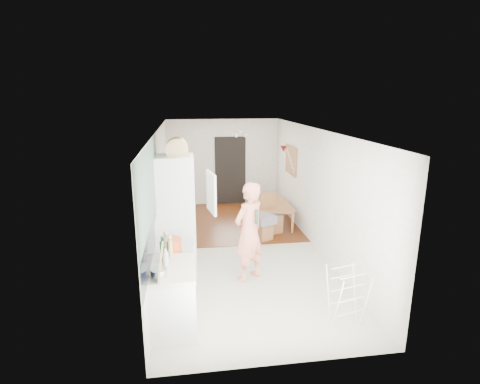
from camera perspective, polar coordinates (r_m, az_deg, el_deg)
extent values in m
cube|color=beige|center=(7.97, 0.08, -8.79)|extent=(3.20, 7.00, 0.01)
cube|color=#5F250C|center=(9.68, -1.49, -4.45)|extent=(3.20, 3.30, 0.01)
cube|color=slate|center=(5.43, -13.63, 0.20)|extent=(0.02, 3.00, 1.30)
cube|color=black|center=(5.13, -13.66, -8.92)|extent=(0.02, 1.90, 0.50)
cube|color=black|center=(11.00, -1.49, 3.25)|extent=(0.90, 0.04, 2.00)
cube|color=white|center=(5.43, -10.08, -15.84)|extent=(0.60, 0.90, 0.86)
cube|color=silver|center=(5.21, -10.30, -11.47)|extent=(0.62, 0.92, 0.06)
cube|color=white|center=(6.08, -9.88, -12.20)|extent=(0.60, 0.60, 0.88)
cube|color=#BCBCBE|center=(5.89, -10.07, -8.20)|extent=(0.60, 0.60, 0.04)
cube|color=white|center=(6.79, -9.65, -3.51)|extent=(0.66, 0.66, 2.15)
cube|color=white|center=(6.38, -4.40, -0.08)|extent=(0.14, 0.56, 0.70)
cube|color=white|center=(6.66, -7.15, 0.47)|extent=(0.02, 0.52, 0.66)
cube|color=tan|center=(9.64, 7.81, 4.83)|extent=(0.03, 0.90, 0.70)
cube|color=#A46834|center=(9.64, 7.72, 4.83)|extent=(0.00, 0.94, 0.74)
cone|color=maroon|center=(10.22, 6.64, 6.55)|extent=(0.18, 0.18, 0.16)
imported|color=#F1876D|center=(6.41, 1.37, -4.78)|extent=(0.90, 0.85, 2.07)
imported|color=#A46834|center=(9.45, 4.82, -3.48)|extent=(0.76, 1.36, 0.48)
cube|color=slate|center=(8.34, 3.72, -4.13)|extent=(0.54, 0.54, 0.19)
cylinder|color=#DB4A1C|center=(5.69, -10.40, -7.85)|extent=(0.35, 0.35, 0.18)
cylinder|color=#BCBCBE|center=(4.96, -12.23, -11.94)|extent=(0.24, 0.24, 0.11)
cylinder|color=#1F4326|center=(6.27, 2.54, -3.80)|extent=(0.05, 0.05, 0.25)
cylinder|color=#1F4326|center=(5.35, -11.74, -8.80)|extent=(0.08, 0.08, 0.29)
cylinder|color=#1F4326|center=(5.33, -11.44, -8.89)|extent=(0.08, 0.08, 0.29)
cylinder|color=beige|center=(5.20, -11.27, -10.01)|extent=(0.09, 0.09, 0.20)
cylinder|color=#D3B379|center=(5.49, -10.59, -8.35)|extent=(0.08, 0.08, 0.24)
cylinder|color=#D3B379|center=(5.64, -11.19, -7.74)|extent=(0.07, 0.07, 0.25)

